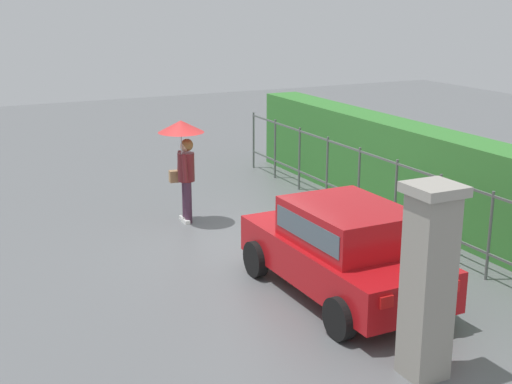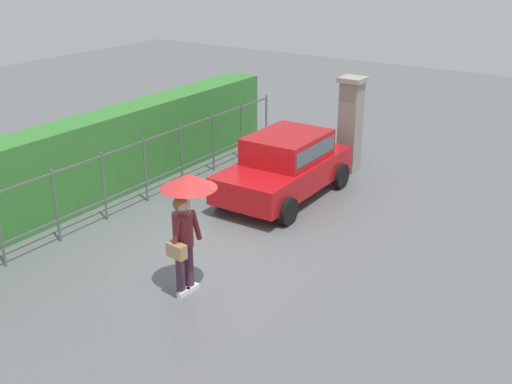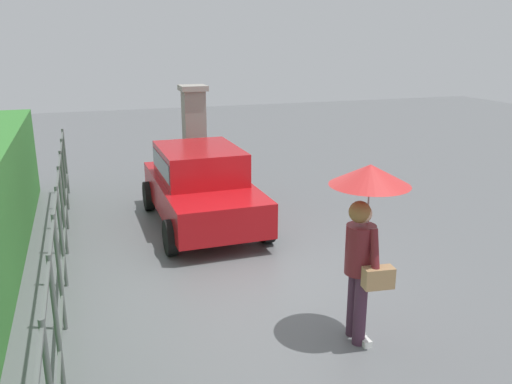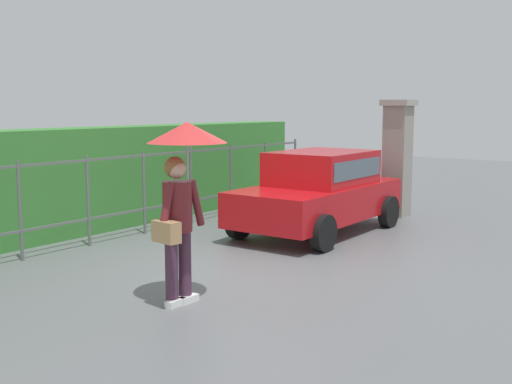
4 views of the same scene
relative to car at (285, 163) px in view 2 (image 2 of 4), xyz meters
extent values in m
plane|color=slate|center=(-2.58, -0.23, -0.80)|extent=(40.00, 40.00, 0.00)
cube|color=#B71116|center=(-0.06, 0.00, -0.22)|extent=(3.72, 1.69, 0.60)
cube|color=#B71116|center=(0.09, 0.00, 0.38)|extent=(1.92, 1.46, 0.60)
cube|color=#4C5B66|center=(0.09, 0.00, 0.40)|extent=(1.77, 1.48, 0.33)
cylinder|color=black|center=(-1.30, -0.86, -0.50)|extent=(0.60, 0.19, 0.60)
cylinder|color=black|center=(-1.32, 0.82, -0.50)|extent=(0.60, 0.19, 0.60)
cylinder|color=black|center=(1.20, -0.83, -0.50)|extent=(0.60, 0.19, 0.60)
cylinder|color=black|center=(1.18, 0.85, -0.50)|extent=(0.60, 0.19, 0.60)
cube|color=red|center=(1.81, -0.53, -0.07)|extent=(0.06, 0.20, 0.16)
cube|color=red|center=(1.79, 0.57, -0.07)|extent=(0.06, 0.20, 0.16)
cylinder|color=#47283D|center=(-4.46, -0.83, -0.37)|extent=(0.15, 0.15, 0.86)
cylinder|color=#47283D|center=(-4.66, -0.81, -0.37)|extent=(0.15, 0.15, 0.86)
cube|color=white|center=(-4.47, -0.89, -0.76)|extent=(0.26, 0.10, 0.08)
cube|color=white|center=(-4.67, -0.87, -0.76)|extent=(0.26, 0.10, 0.08)
cylinder|color=maroon|center=(-4.56, -0.82, 0.35)|extent=(0.34, 0.34, 0.58)
sphere|color=#DBAD89|center=(-4.56, -0.82, 0.78)|extent=(0.22, 0.22, 0.22)
sphere|color=olive|center=(-4.56, -0.79, 0.80)|extent=(0.25, 0.25, 0.25)
cylinder|color=maroon|center=(-4.35, -0.93, 0.37)|extent=(0.23, 0.12, 0.56)
cylinder|color=maroon|center=(-4.79, -0.88, 0.37)|extent=(0.23, 0.12, 0.56)
cylinder|color=#B2B2B7|center=(-4.50, -0.93, 0.69)|extent=(0.02, 0.02, 0.77)
cone|color=red|center=(-4.50, -0.93, 1.19)|extent=(0.91, 0.91, 0.24)
cube|color=tan|center=(-4.84, -0.91, 0.11)|extent=(0.20, 0.36, 0.24)
cube|color=gray|center=(2.45, -0.42, 0.35)|extent=(0.48, 0.48, 2.30)
cube|color=#9E998E|center=(2.45, -0.42, 1.56)|extent=(0.60, 0.60, 0.12)
cylinder|color=#59605B|center=(-5.72, 2.46, -0.05)|extent=(0.05, 0.05, 1.50)
cylinder|color=#59605B|center=(-4.48, 2.46, -0.05)|extent=(0.05, 0.05, 1.50)
cylinder|color=#59605B|center=(-3.24, 2.46, -0.05)|extent=(0.05, 0.05, 1.50)
cylinder|color=#59605B|center=(-1.99, 2.46, -0.05)|extent=(0.05, 0.05, 1.50)
cylinder|color=#59605B|center=(-0.75, 2.46, -0.05)|extent=(0.05, 0.05, 1.50)
cylinder|color=#59605B|center=(0.49, 2.46, -0.05)|extent=(0.05, 0.05, 1.50)
cylinder|color=#59605B|center=(1.74, 2.46, -0.05)|extent=(0.05, 0.05, 1.50)
cylinder|color=#59605B|center=(2.98, 2.46, -0.05)|extent=(0.05, 0.05, 1.50)
cube|color=#59605B|center=(-2.62, 2.46, 0.62)|extent=(11.19, 0.03, 0.04)
cube|color=#59605B|center=(-2.62, 2.46, -0.35)|extent=(11.19, 0.03, 0.04)
cube|color=#387F33|center=(-2.62, 3.55, 0.15)|extent=(12.19, 0.90, 1.90)
camera|label=1|loc=(8.57, -5.68, 3.69)|focal=49.97mm
camera|label=2|loc=(-11.47, -6.90, 4.67)|focal=43.57mm
camera|label=3|loc=(-9.45, 2.06, 2.66)|focal=37.02mm
camera|label=4|loc=(-9.70, -5.75, 1.49)|focal=43.75mm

